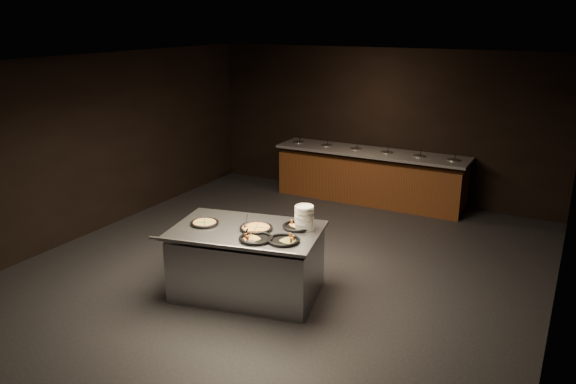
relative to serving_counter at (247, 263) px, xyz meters
The scene contains 11 objects.
room 1.29m from the serving_counter, 86.52° to the left, with size 7.02×8.02×2.92m.
salad_bar 4.35m from the serving_counter, 89.37° to the left, with size 3.70×0.83×1.18m.
serving_counter is the anchor object (origin of this frame).
plate_stack 0.96m from the serving_counter, 28.34° to the left, with size 0.24×0.24×0.30m, color silver.
pan_veggie_whole 0.75m from the serving_counter, 168.13° to the right, with size 0.37×0.37×0.04m.
pan_cheese_whole 0.50m from the serving_counter, 19.32° to the left, with size 0.42×0.42×0.04m.
pan_cheese_slices_a 0.81m from the serving_counter, 32.18° to the left, with size 0.39×0.39×0.04m.
pan_cheese_slices_b 0.62m from the serving_counter, 40.42° to the right, with size 0.41×0.41×0.04m.
pan_veggie_slices 0.80m from the serving_counter, 13.04° to the right, with size 0.39×0.39×0.04m.
server_left 0.54m from the serving_counter, 123.59° to the left, with size 0.18×0.28×0.15m.
server_right 0.65m from the serving_counter, 54.51° to the right, with size 0.26×0.26×0.16m.
Camera 1 is at (3.55, -6.37, 3.46)m, focal length 35.00 mm.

